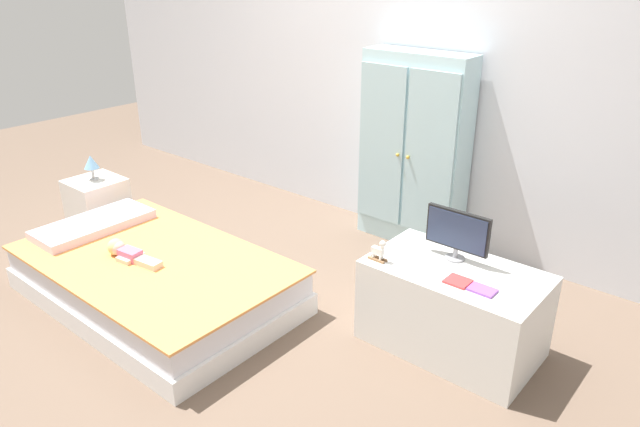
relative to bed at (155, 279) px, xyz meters
The scene contains 13 objects.
ground_plane 0.52m from the bed, 28.46° to the left, with size 10.00×10.00×0.02m, color brown.
back_wall 2.22m from the bed, 76.47° to the left, with size 6.40×0.05×2.70m, color silver.
bed is the anchor object (origin of this frame).
pillow 0.64m from the bed, behind, with size 0.32×0.72×0.06m, color silver.
doll 0.24m from the bed, 141.94° to the right, with size 0.39×0.14×0.10m.
nightstand 1.14m from the bed, 164.81° to the left, with size 0.35×0.35×0.41m, color silver.
table_lamp 1.20m from the bed, 164.81° to the left, with size 0.10×0.10×0.18m.
wardrobe 1.86m from the bed, 67.03° to the left, with size 0.74×0.27×1.32m.
tv_stand 1.70m from the bed, 24.59° to the left, with size 0.86×0.51×0.46m, color silver.
tv_monitor 1.75m from the bed, 28.10° to the left, with size 0.34×0.10×0.26m.
rocking_horse_toy 1.36m from the bed, 23.90° to the left, with size 0.10×0.04×0.12m.
book_red 1.74m from the bed, 20.22° to the left, with size 0.11×0.10×0.01m, color #CC3838.
book_purple 1.86m from the bed, 18.88° to the left, with size 0.12×0.09×0.01m, color #8E51B2.
Camera 1 is at (2.21, -1.90, 1.86)m, focal length 32.84 mm.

